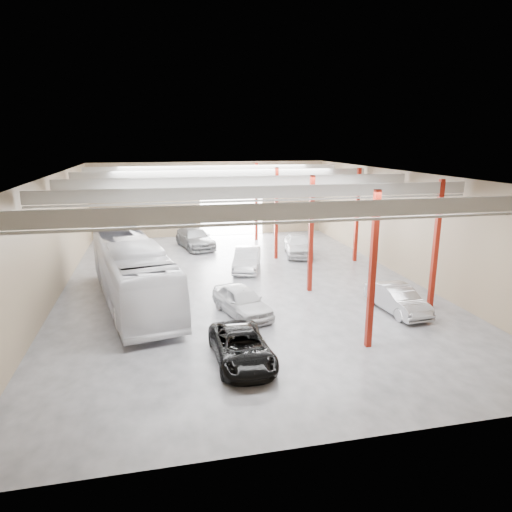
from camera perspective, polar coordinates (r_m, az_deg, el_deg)
name	(u,v)px	position (r m, az deg, el deg)	size (l,w,h in m)	color
depot_shell	(243,206)	(28.55, -1.70, 6.25)	(22.12, 32.12, 7.06)	#4B4B50
coach_bus	(133,273)	(26.36, -15.17, -2.03)	(3.00, 12.82, 3.57)	silver
black_sedan	(242,347)	(19.22, -1.82, -11.30)	(2.23, 4.83, 1.34)	black
car_row_a	(242,301)	(24.07, -1.78, -5.63)	(1.82, 4.51, 1.54)	silver
car_row_b	(247,259)	(32.29, -1.13, -0.38)	(1.67, 4.78, 1.57)	silver
car_row_c	(195,238)	(39.40, -7.64, 2.25)	(2.31, 5.67, 1.65)	slate
car_right_near	(397,299)	(25.62, 17.23, -5.13)	(1.54, 4.42, 1.46)	#9E9EA2
car_right_far	(298,244)	(36.63, 5.28, 1.45)	(2.03, 5.05, 1.72)	silver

